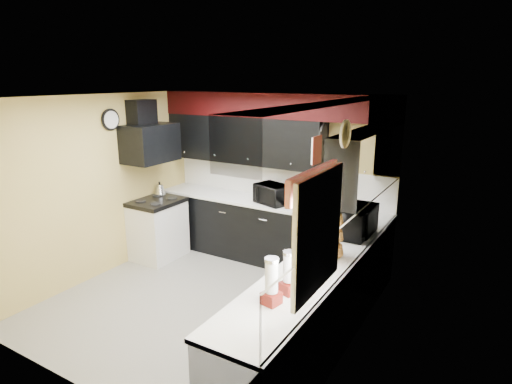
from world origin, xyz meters
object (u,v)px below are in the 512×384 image
Objects in this scene: microwave at (354,221)px; utensil_crock at (306,202)px; knife_block at (326,203)px; kettle at (160,189)px; toaster_oven at (272,194)px.

microwave reaches higher than utensil_crock.
knife_block is 2.65m from kettle.
kettle is at bearing -167.63° from utensil_crock.
knife_block is (0.32, -0.05, 0.04)m from utensil_crock.
kettle is at bearing 85.91° from microwave.
microwave is at bearing -49.09° from knife_block.
toaster_oven reaches higher than kettle.
kettle is (-3.22, 0.23, -0.11)m from microwave.
microwave is 0.92m from knife_block.
toaster_oven is 2.08× the size of knife_block.
kettle is at bearing -148.51° from toaster_oven.
utensil_crock is at bearing 170.76° from knife_block.
toaster_oven is 1.85m from kettle.
toaster_oven is 1.56m from microwave.
utensil_crock is 0.64× the size of knife_block.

